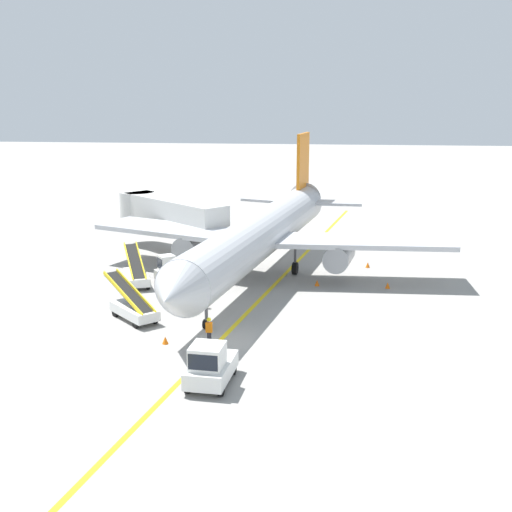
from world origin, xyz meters
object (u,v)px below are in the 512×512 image
(jet_bridge, at_px, (165,212))
(pushback_tug, at_px, (210,366))
(safety_cone_nose_right, at_px, (368,265))
(safety_cone_wingtip_left, at_px, (388,285))
(ground_crew_wing_walker, at_px, (200,294))
(baggage_tug_near_wing, at_px, (170,270))
(belt_loader_aft_hold, at_px, (136,274))
(belt_loader_forward_hold, at_px, (133,308))
(ground_crew_marshaller, at_px, (209,331))
(safety_cone_wingtip_right, at_px, (165,340))
(airliner, at_px, (263,233))
(safety_cone_nose_left, at_px, (317,283))

(jet_bridge, xyz_separation_m, pushback_tug, (8.96, -27.27, -2.55))
(safety_cone_nose_right, relative_size, safety_cone_wingtip_left, 1.00)
(ground_crew_wing_walker, relative_size, safety_cone_wingtip_left, 3.86)
(baggage_tug_near_wing, bearing_deg, pushback_tug, -70.57)
(jet_bridge, xyz_separation_m, belt_loader_aft_hold, (0.46, -10.73, -2.77))
(jet_bridge, relative_size, belt_loader_forward_hold, 2.55)
(jet_bridge, distance_m, safety_cone_nose_right, 18.27)
(ground_crew_marshaller, relative_size, safety_cone_wingtip_right, 3.86)
(airliner, relative_size, belt_loader_forward_hold, 7.95)
(airliner, xyz_separation_m, pushback_tug, (-0.47, -19.69, -2.42))
(jet_bridge, xyz_separation_m, safety_cone_wingtip_left, (18.71, -9.60, -3.32))
(belt_loader_forward_hold, xyz_separation_m, ground_crew_wing_walker, (3.61, 2.95, 0.13))
(airliner, xyz_separation_m, ground_crew_wing_walker, (-3.30, -7.81, -2.51))
(baggage_tug_near_wing, relative_size, safety_cone_nose_left, 6.15)
(airliner, relative_size, ground_crew_marshaller, 20.71)
(ground_crew_wing_walker, relative_size, safety_cone_nose_right, 3.86)
(ground_crew_marshaller, height_order, safety_cone_wingtip_right, ground_crew_marshaller)
(ground_crew_marshaller, relative_size, ground_crew_wing_walker, 1.00)
(ground_crew_wing_walker, bearing_deg, safety_cone_nose_left, 37.94)
(safety_cone_nose_left, bearing_deg, pushback_tug, -104.79)
(safety_cone_nose_right, bearing_deg, belt_loader_forward_hold, -135.94)
(airliner, xyz_separation_m, belt_loader_forward_hold, (-6.91, -10.76, -2.64))
(safety_cone_nose_right, distance_m, safety_cone_wingtip_right, 22.01)
(baggage_tug_near_wing, bearing_deg, belt_loader_aft_hold, -159.60)
(baggage_tug_near_wing, xyz_separation_m, ground_crew_marshaller, (5.20, -12.48, -0.02))
(safety_cone_nose_left, bearing_deg, baggage_tug_near_wing, -178.30)
(belt_loader_aft_hold, relative_size, safety_cone_nose_right, 11.56)
(baggage_tug_near_wing, distance_m, ground_crew_wing_walker, 6.45)
(belt_loader_forward_hold, height_order, ground_crew_marshaller, belt_loader_forward_hold)
(airliner, distance_m, pushback_tug, 19.85)
(safety_cone_nose_right, xyz_separation_m, safety_cone_wingtip_right, (-12.08, -18.39, 0.00))
(belt_loader_forward_hold, bearing_deg, pushback_tug, -54.22)
(ground_crew_wing_walker, distance_m, safety_cone_wingtip_right, 6.86)
(pushback_tug, distance_m, belt_loader_aft_hold, 18.60)
(baggage_tug_near_wing, xyz_separation_m, belt_loader_aft_hold, (-2.35, -0.87, -0.15))
(belt_loader_aft_hold, bearing_deg, baggage_tug_near_wing, 20.40)
(baggage_tug_near_wing, distance_m, safety_cone_wingtip_left, 15.91)
(baggage_tug_near_wing, distance_m, safety_cone_nose_left, 10.85)
(safety_cone_nose_right, bearing_deg, ground_crew_wing_walker, -134.58)
(safety_cone_nose_left, bearing_deg, ground_crew_wing_walker, -142.06)
(belt_loader_forward_hold, relative_size, safety_cone_nose_left, 10.07)
(belt_loader_aft_hold, distance_m, safety_cone_nose_left, 13.24)
(baggage_tug_near_wing, height_order, belt_loader_aft_hold, belt_loader_aft_hold)
(jet_bridge, distance_m, belt_loader_aft_hold, 11.09)
(ground_crew_wing_walker, distance_m, safety_cone_wingtip_left, 13.86)
(jet_bridge, height_order, pushback_tug, jet_bridge)
(belt_loader_forward_hold, bearing_deg, belt_loader_aft_hold, 105.15)
(safety_cone_nose_left, bearing_deg, ground_crew_marshaller, -113.74)
(belt_loader_forward_hold, xyz_separation_m, safety_cone_nose_right, (15.04, 14.55, -0.56))
(safety_cone_nose_right, bearing_deg, pushback_tug, -110.12)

